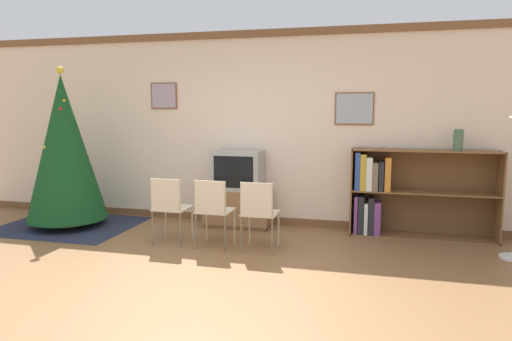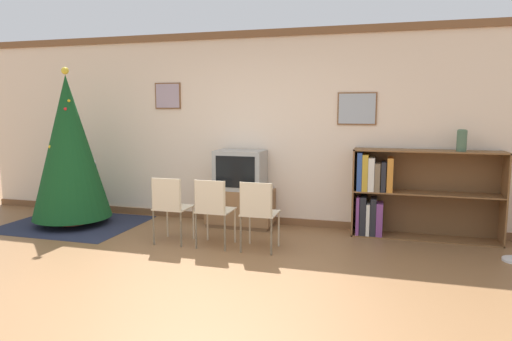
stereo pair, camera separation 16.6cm
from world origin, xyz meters
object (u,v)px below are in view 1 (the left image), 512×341
television (238,170)px  tv_console (238,208)px  folding_chair_left (169,206)px  folding_chair_center (213,209)px  folding_chair_right (259,211)px  bookshelf (394,193)px  christmas_tree (64,148)px  vase (458,140)px

television → tv_console: bearing=90.0°
tv_console → television: bearing=-90.0°
television → folding_chair_left: bearing=-118.0°
tv_console → folding_chair_center: (-0.00, -1.04, 0.21)m
folding_chair_right → bookshelf: bookshelf is taller
christmas_tree → vase: size_ratio=8.30×
folding_chair_left → vase: 3.60m
christmas_tree → vase: christmas_tree is taller
television → folding_chair_right: television is taller
folding_chair_center → bookshelf: bearing=27.9°
folding_chair_left → vase: (3.35, 1.06, 0.78)m
tv_console → vase: (2.80, 0.02, 0.99)m
folding_chair_left → folding_chair_center: same height
bookshelf → folding_chair_right: bearing=-144.3°
christmas_tree → folding_chair_right: bearing=-9.4°
vase → television: bearing=-179.5°
christmas_tree → folding_chair_center: bearing=-11.5°
television → folding_chair_center: bearing=-90.0°
folding_chair_center → folding_chair_right: same height
folding_chair_left → bookshelf: (2.63, 1.10, 0.09)m
folding_chair_left → folding_chair_center: bearing=0.0°
folding_chair_left → folding_chair_right: size_ratio=1.00×
tv_console → folding_chair_left: size_ratio=1.11×
tv_console → folding_chair_right: bearing=-62.0°
tv_console → folding_chair_center: folding_chair_center is taller
christmas_tree → bookshelf: 4.47m
television → vase: size_ratio=2.53×
bookshelf → folding_chair_left: bearing=-157.3°
folding_chair_center → folding_chair_left: bearing=180.0°
folding_chair_left → bookshelf: size_ratio=0.46×
bookshelf → vase: 1.00m
folding_chair_center → bookshelf: size_ratio=0.46×
tv_console → folding_chair_center: bearing=-90.0°
bookshelf → television: bearing=-178.2°
television → vase: 2.84m
folding_chair_center → bookshelf: (2.08, 1.10, 0.09)m
television → bookshelf: 2.09m
christmas_tree → tv_console: christmas_tree is taller
tv_console → vase: 2.97m
bookshelf → vase: (0.72, -0.04, 0.70)m
vase → folding_chair_center: bearing=-159.3°
folding_chair_right → vase: size_ratio=3.11×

